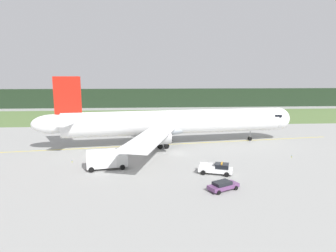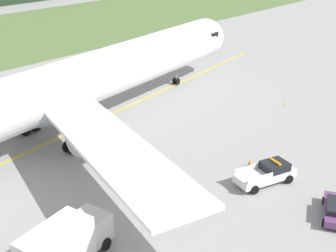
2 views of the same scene
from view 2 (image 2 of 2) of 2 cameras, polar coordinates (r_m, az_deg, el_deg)
name	(u,v)px [view 2 (image 2 of 2)]	position (r m, az deg, el deg)	size (l,w,h in m)	color
ground	(120,155)	(45.53, -5.97, -3.51)	(320.00, 320.00, 0.00)	#969693
taxiway_centerline_main	(77,130)	(51.54, -11.20, -0.44)	(79.74, 0.30, 0.01)	yellow
airliner	(69,87)	(49.33, -12.14, 4.72)	(60.09, 47.11, 15.58)	white
ops_pickup_truck	(267,173)	(41.16, 12.13, -5.72)	(5.79, 3.61, 1.94)	silver
catering_truck	(64,243)	(31.73, -12.66, -13.92)	(7.09, 3.73, 3.44)	beige
staff_car	(336,209)	(38.25, 20.03, -9.60)	(4.77, 3.56, 1.30)	#663C6D
apron_cone	(250,163)	(43.64, 10.04, -4.56)	(0.56, 0.56, 0.70)	black
taxiway_edge_light_east	(284,105)	(58.37, 14.13, 2.52)	(0.12, 0.12, 0.50)	yellow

